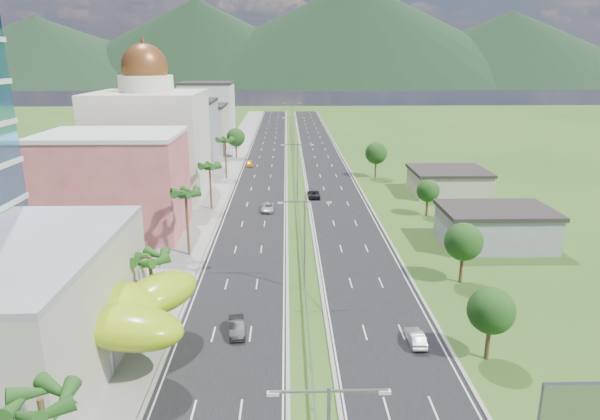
{
  "coord_description": "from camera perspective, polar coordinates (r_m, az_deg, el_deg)",
  "views": [
    {
      "loc": [
        -1.98,
        -47.39,
        26.43
      ],
      "look_at": [
        -0.27,
        19.84,
        7.0
      ],
      "focal_mm": 32.0,
      "sensor_mm": 36.0,
      "label": 1
    }
  ],
  "objects": [
    {
      "name": "car_dark_left",
      "position": [
        54.27,
        -6.78,
        -12.25
      ],
      "size": [
        2.03,
        4.49,
        1.43
      ],
      "primitive_type": "imported",
      "rotation": [
        0.0,
        0.0,
        0.12
      ],
      "color": "black",
      "rests_on": "road_left"
    },
    {
      "name": "road_left",
      "position": [
        140.01,
        -3.7,
        5.21
      ],
      "size": [
        11.0,
        260.0,
        0.04
      ],
      "primitive_type": "cube",
      "color": "black",
      "rests_on": "ground"
    },
    {
      "name": "median_guardrail",
      "position": [
        122.15,
        -0.49,
        3.92
      ],
      "size": [
        0.1,
        216.06,
        0.76
      ],
      "color": "gray",
      "rests_on": "ground"
    },
    {
      "name": "palm_tree_e",
      "position": [
        119.55,
        -8.0,
        7.24
      ],
      "size": [
        3.6,
        3.6,
        9.4
      ],
      "color": "#47301C",
      "rests_on": "ground"
    },
    {
      "name": "road_right",
      "position": [
        140.22,
        2.46,
        5.24
      ],
      "size": [
        11.0,
        260.0,
        0.04
      ],
      "primitive_type": "cube",
      "color": "black",
      "rests_on": "ground"
    },
    {
      "name": "sidewalk_left",
      "position": [
        140.7,
        -7.59,
        5.17
      ],
      "size": [
        7.0,
        260.0,
        0.12
      ],
      "primitive_type": "cube",
      "color": "gray",
      "rests_on": "ground"
    },
    {
      "name": "billboard",
      "position": [
        41.33,
        27.64,
        -18.12
      ],
      "size": [
        5.2,
        0.35,
        6.2
      ],
      "color": "gray",
      "rests_on": "ground"
    },
    {
      "name": "leafy_tree_rd",
      "position": [
        120.89,
        8.13,
        6.02
      ],
      "size": [
        4.9,
        4.9,
        8.05
      ],
      "color": "#47301C",
      "rests_on": "ground"
    },
    {
      "name": "streetlight_median_b",
      "position": [
        60.7,
        0.49,
        -2.8
      ],
      "size": [
        6.04,
        0.25,
        11.0
      ],
      "color": "gray",
      "rests_on": "ground"
    },
    {
      "name": "palm_tree_c",
      "position": [
        72.93,
        -12.1,
        1.52
      ],
      "size": [
        3.6,
        3.6,
        9.6
      ],
      "color": "#47301C",
      "rests_on": "ground"
    },
    {
      "name": "domed_building",
      "position": [
        106.71,
        -15.69,
        7.4
      ],
      "size": [
        20.0,
        20.0,
        28.7
      ],
      "color": "beige",
      "rests_on": "ground"
    },
    {
      "name": "midrise_grey",
      "position": [
        131.12,
        -12.55,
        7.65
      ],
      "size": [
        16.0,
        15.0,
        16.0
      ],
      "primitive_type": "cube",
      "color": "gray",
      "rests_on": "ground"
    },
    {
      "name": "pink_shophouse",
      "position": [
        85.66,
        -19.12,
        2.45
      ],
      "size": [
        20.0,
        15.0,
        15.0
      ],
      "primitive_type": "cube",
      "color": "#BB4C5A",
      "rests_on": "ground"
    },
    {
      "name": "mountain_ridge",
      "position": [
        501.93,
        5.79,
        13.02
      ],
      "size": [
        860.0,
        140.0,
        90.0
      ],
      "primitive_type": null,
      "color": "black",
      "rests_on": "ground"
    },
    {
      "name": "leafy_tree_rc",
      "position": [
        93.26,
        13.5,
        1.98
      ],
      "size": [
        3.85,
        3.85,
        6.33
      ],
      "color": "#47301C",
      "rests_on": "ground"
    },
    {
      "name": "midrise_white",
      "position": [
        175.06,
        -9.82,
        10.17
      ],
      "size": [
        16.0,
        15.0,
        18.0
      ],
      "primitive_type": "cube",
      "color": "silver",
      "rests_on": "ground"
    },
    {
      "name": "car_dark_far_right",
      "position": [
        103.38,
        1.46,
        1.72
      ],
      "size": [
        2.41,
        5.09,
        1.4
      ],
      "primitive_type": "imported",
      "rotation": [
        0.0,
        0.0,
        3.16
      ],
      "color": "black",
      "rests_on": "road_right"
    },
    {
      "name": "leafy_tree_rb",
      "position": [
        66.47,
        17.05,
        -3.27
      ],
      "size": [
        4.55,
        4.55,
        7.47
      ],
      "color": "#47301C",
      "rests_on": "ground"
    },
    {
      "name": "car_yellow_far_left",
      "position": [
        133.66,
        -5.37,
        4.92
      ],
      "size": [
        1.95,
        4.28,
        1.22
      ],
      "primitive_type": "imported",
      "rotation": [
        0.0,
        0.0,
        0.06
      ],
      "color": "gold",
      "rests_on": "road_left"
    },
    {
      "name": "palm_tree_d",
      "position": [
        95.26,
        -9.61,
        4.45
      ],
      "size": [
        3.6,
        3.6,
        8.6
      ],
      "color": "#47301C",
      "rests_on": "ground"
    },
    {
      "name": "streetlight_median_d",
      "position": [
        143.76,
        -0.66,
        8.25
      ],
      "size": [
        6.04,
        0.25,
        11.0
      ],
      "color": "gray",
      "rests_on": "ground"
    },
    {
      "name": "midrise_beige",
      "position": [
        152.77,
        -10.98,
        8.33
      ],
      "size": [
        16.0,
        15.0,
        13.0
      ],
      "primitive_type": "cube",
      "color": "#BAB099",
      "rests_on": "ground"
    },
    {
      "name": "leafy_tree_ra",
      "position": [
        50.88,
        19.71,
        -10.09
      ],
      "size": [
        4.2,
        4.2,
        6.9
      ],
      "color": "#47301C",
      "rests_on": "ground"
    },
    {
      "name": "lime_canopy",
      "position": [
        51.64,
        -22.06,
        -9.68
      ],
      "size": [
        18.0,
        15.0,
        7.4
      ],
      "color": "#9BBC12",
      "rests_on": "ground"
    },
    {
      "name": "streetlight_median_c",
      "position": [
        99.38,
        -0.29,
        4.69
      ],
      "size": [
        6.04,
        0.25,
        11.0
      ],
      "color": "gray",
      "rests_on": "ground"
    },
    {
      "name": "ground",
      "position": [
        54.3,
        0.84,
        -13.01
      ],
      "size": [
        500.0,
        500.0,
        0.0
      ],
      "primitive_type": "plane",
      "color": "#2D5119",
      "rests_on": "ground"
    },
    {
      "name": "car_silver_right",
      "position": [
        53.37,
        12.23,
        -13.12
      ],
      "size": [
        1.39,
        3.96,
        1.31
      ],
      "primitive_type": "imported",
      "rotation": [
        0.0,
        0.0,
        3.14
      ],
      "color": "#B1B6BA",
      "rests_on": "road_right"
    },
    {
      "name": "shed_near",
      "position": [
        81.92,
        20.09,
        -1.88
      ],
      "size": [
        15.0,
        10.0,
        5.0
      ],
      "primitive_type": "cube",
      "color": "gray",
      "rests_on": "ground"
    },
    {
      "name": "palm_tree_b",
      "position": [
        54.75,
        -15.72,
        -5.24
      ],
      "size": [
        3.6,
        3.6,
        8.1
      ],
      "color": "#47301C",
      "rests_on": "ground"
    },
    {
      "name": "palm_tree_a",
      "position": [
        34.15,
        -25.9,
        -18.32
      ],
      "size": [
        3.6,
        3.6,
        9.1
      ],
      "color": "#47301C",
      "rests_on": "ground"
    },
    {
      "name": "streetlight_median_e",
      "position": [
        188.43,
        -0.86,
        10.12
      ],
      "size": [
        6.04,
        0.25,
        11.0
      ],
      "color": "gray",
      "rests_on": "ground"
    },
    {
      "name": "shed_far",
      "position": [
        109.97,
        15.51,
        2.79
      ],
      "size": [
        14.0,
        12.0,
        4.4
      ],
      "primitive_type": "cube",
      "color": "#BAB099",
      "rests_on": "ground"
    },
    {
      "name": "leafy_tree_lfar",
      "position": [
        144.54,
        -6.87,
        7.71
      ],
      "size": [
        4.9,
        4.9,
        8.05
      ],
      "color": "#47301C",
      "rests_on": "ground"
    },
    {
      "name": "car_silver_mid_left",
      "position": [
        94.41,
        -3.48,
        0.26
      ],
      "size": [
        2.2,
        4.7,
        1.3
      ],
      "primitive_type": "imported",
      "rotation": [
        0.0,
        0.0,
        0.01
      ],
      "color": "#B1B3B9",
      "rests_on": "road_left"
    }
  ]
}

